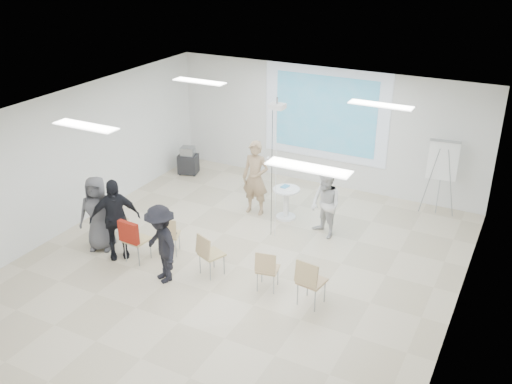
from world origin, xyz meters
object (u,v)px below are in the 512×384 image
at_px(player_left, 255,173).
at_px(chair_right_far, 310,279).
at_px(chair_far_left, 116,221).
at_px(chair_right_inner, 267,267).
at_px(chair_left_inner, 168,233).
at_px(av_cart, 188,161).
at_px(audience_mid, 161,239).
at_px(audience_left, 114,213).
at_px(chair_center, 208,252).
at_px(flipchart_easel, 443,161).
at_px(audience_outer, 98,209).
at_px(laptop, 170,233).
at_px(player_right, 326,201).
at_px(chair_left_mid, 134,238).
at_px(pedestal_table, 286,201).

height_order(player_left, chair_right_far, player_left).
xyz_separation_m(chair_far_left, chair_right_inner, (3.55, -0.15, -0.00)).
relative_size(chair_left_inner, av_cart, 1.09).
bearing_deg(audience_mid, chair_right_far, 40.82).
relative_size(audience_left, av_cart, 2.53).
xyz_separation_m(chair_far_left, av_cart, (-0.75, 3.79, -0.14)).
height_order(chair_center, av_cart, chair_center).
bearing_deg(flipchart_easel, chair_far_left, -149.25).
bearing_deg(chair_left_inner, chair_center, -36.26).
bearing_deg(audience_outer, laptop, -2.01).
bearing_deg(chair_right_inner, chair_left_inner, 163.07).
height_order(player_right, flipchart_easel, flipchart_easel).
relative_size(audience_mid, audience_outer, 0.98).
height_order(player_right, audience_mid, audience_mid).
xyz_separation_m(chair_left_inner, chair_center, (1.10, -0.28, 0.02)).
xyz_separation_m(chair_right_inner, flipchart_easel, (2.08, 4.53, 0.84)).
distance_m(audience_outer, flipchart_easel, 7.46).
bearing_deg(audience_outer, chair_right_far, -20.86).
bearing_deg(player_left, flipchart_easel, 24.08).
distance_m(player_right, laptop, 3.27).
distance_m(player_left, player_right, 1.84).
relative_size(chair_far_left, chair_center, 0.95).
xyz_separation_m(audience_left, audience_outer, (-0.51, 0.09, -0.07)).
height_order(chair_left_mid, audience_outer, audience_outer).
height_order(chair_left_mid, flipchart_easel, flipchart_easel).
bearing_deg(flipchart_easel, chair_right_far, -112.00).
xyz_separation_m(laptop, audience_left, (-0.85, -0.59, 0.51)).
bearing_deg(audience_left, audience_mid, -56.79).
distance_m(chair_left_mid, chair_center, 1.55).
relative_size(pedestal_table, chair_left_mid, 0.82).
relative_size(chair_left_mid, chair_left_inner, 1.11).
distance_m(chair_far_left, chair_right_far, 4.41).
bearing_deg(audience_outer, chair_right_inner, -19.23).
height_order(player_right, audience_outer, audience_outer).
bearing_deg(pedestal_table, audience_outer, -133.27).
bearing_deg(audience_mid, audience_left, -162.10).
bearing_deg(chair_left_mid, player_left, 73.78).
relative_size(chair_far_left, audience_outer, 0.46).
bearing_deg(flipchart_easel, av_cart, 178.11).
relative_size(chair_left_mid, flipchart_easel, 0.51).
relative_size(chair_right_far, audience_mid, 0.53).
bearing_deg(chair_right_far, player_right, 112.88).
distance_m(audience_left, audience_mid, 1.35).
distance_m(chair_right_far, audience_left, 4.05).
bearing_deg(chair_left_inner, audience_left, -172.04).
xyz_separation_m(chair_left_mid, chair_right_inner, (2.72, 0.30, -0.06)).
xyz_separation_m(pedestal_table, audience_mid, (-0.96, -3.34, 0.45)).
xyz_separation_m(player_left, chair_far_left, (-1.92, -2.55, -0.49)).
distance_m(chair_far_left, chair_left_mid, 0.95).
xyz_separation_m(pedestal_table, chair_far_left, (-2.66, -2.61, 0.07)).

